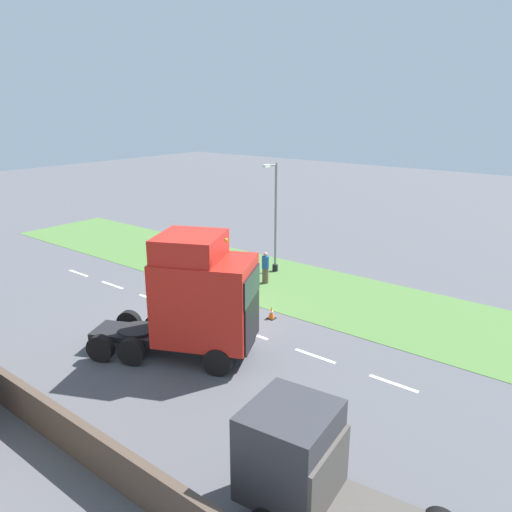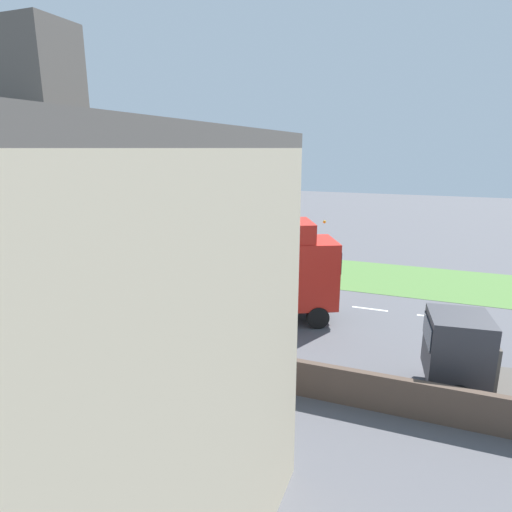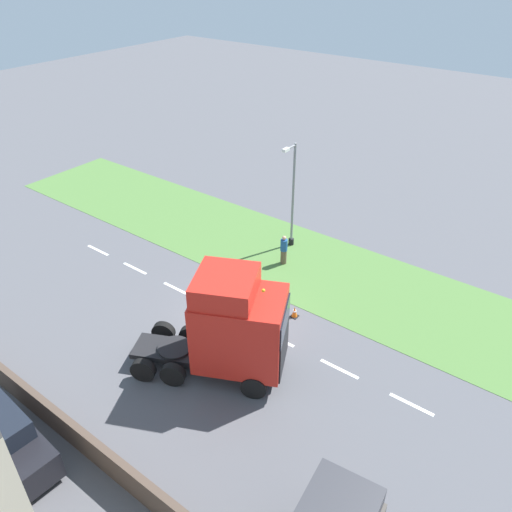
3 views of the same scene
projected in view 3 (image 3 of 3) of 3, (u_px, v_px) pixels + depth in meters
name	position (u px, v px, depth m)	size (l,w,h in m)	color
ground_plane	(235.00, 317.00, 24.03)	(120.00, 120.00, 0.00)	#515156
grass_verge	(301.00, 263.00, 28.08)	(7.00, 44.00, 0.01)	#4C7538
lane_markings	(224.00, 312.00, 24.38)	(0.16, 21.00, 0.00)	white
boundary_wall	(75.00, 434.00, 17.61)	(0.25, 24.00, 1.25)	#4C3D33
lorry_cab	(234.00, 327.00, 19.75)	(5.00, 6.63, 4.98)	black
parked_car	(2.00, 439.00, 16.96)	(2.10, 4.67, 2.14)	black
lamp_post	(292.00, 201.00, 28.18)	(1.28, 0.32, 6.28)	black
pedestrian	(284.00, 250.00, 27.60)	(0.39, 0.39, 1.76)	brown
traffic_cone_lead	(228.00, 295.00, 25.11)	(0.36, 0.36, 0.58)	black
traffic_cone_trailing	(295.00, 312.00, 23.94)	(0.36, 0.36, 0.58)	black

